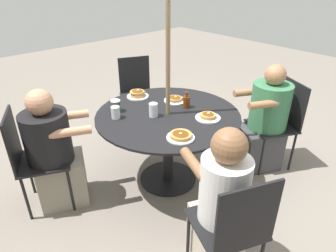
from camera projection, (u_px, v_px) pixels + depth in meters
The scene contains 18 objects.
ground_plane at pixel (168, 178), 3.07m from camera, with size 12.00×12.00×0.00m, color gray.
patio_table at pixel (168, 127), 2.79m from camera, with size 1.32×1.32×0.74m.
umbrella_pole at pixel (168, 68), 2.52m from camera, with size 0.04×0.04×2.34m, color #846B4C.
patio_chair_north at pixel (280, 119), 3.09m from camera, with size 0.56×0.56×0.92m.
diner_north at pixel (264, 124), 3.06m from camera, with size 0.54×0.59×1.12m.
patio_chair_east at pixel (137, 90), 3.82m from camera, with size 0.55×0.55×0.92m.
patio_chair_south at pixel (32, 155), 2.51m from camera, with size 0.56×0.56×0.92m.
diner_south at pixel (55, 155), 2.57m from camera, with size 0.54×0.61×1.10m.
patio_chair_west at pixel (234, 226), 1.83m from camera, with size 0.55×0.55×0.92m.
diner_west at pixel (220, 207), 1.98m from camera, with size 0.55×0.47×1.13m.
pancake_plate_a at pixel (175, 100), 2.96m from camera, with size 0.22×0.22×0.05m.
pancake_plate_b at pixel (208, 117), 2.63m from camera, with size 0.22×0.22×0.05m.
pancake_plate_c at pixel (138, 94), 3.05m from camera, with size 0.22×0.22×0.07m.
pancake_plate_d at pixel (181, 136), 2.33m from camera, with size 0.22×0.22×0.05m.
syrup_bottle at pixel (186, 101), 2.82m from camera, with size 0.09×0.07×0.16m.
coffee_cup at pixel (116, 106), 2.74m from camera, with size 0.09×0.09×0.11m.
drinking_glass_a at pixel (116, 112), 2.62m from camera, with size 0.08×0.08×0.11m, color silver.
drinking_glass_b at pixel (153, 110), 2.64m from camera, with size 0.08×0.08×0.12m, color silver.
Camera 1 is at (-1.82, 1.64, 1.94)m, focal length 32.00 mm.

